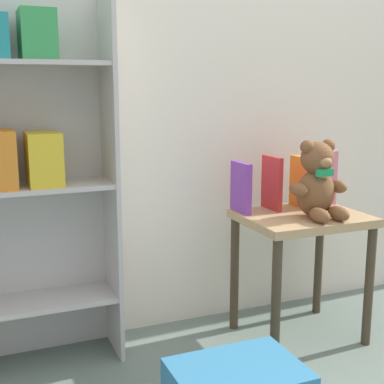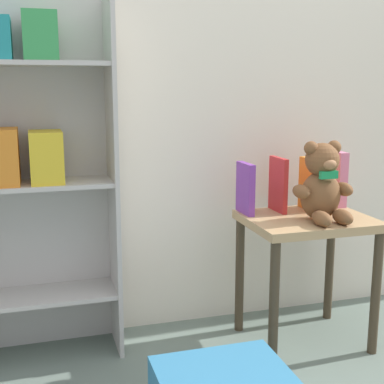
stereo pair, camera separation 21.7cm
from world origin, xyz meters
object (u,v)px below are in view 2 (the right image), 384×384
display_table (306,240)px  book_standing_purple (245,188)px  book_standing_pink (338,179)px  bookshelf_side (25,160)px  teddy_bear (322,185)px  book_standing_orange (310,184)px  book_standing_red (278,185)px

display_table → book_standing_purple: book_standing_purple is taller
book_standing_pink → bookshelf_side: bearing=178.3°
teddy_bear → book_standing_orange: bearing=74.7°
display_table → book_standing_purple: 0.35m
display_table → teddy_bear: (0.02, -0.07, 0.25)m
teddy_bear → book_standing_red: (-0.10, 0.20, -0.03)m
book_standing_purple → book_standing_orange: size_ratio=0.96×
bookshelf_side → book_standing_red: (1.07, -0.10, -0.14)m
bookshelf_side → teddy_bear: size_ratio=4.45×
display_table → book_standing_orange: size_ratio=2.45×
book_standing_red → teddy_bear: bearing=-64.1°
book_standing_purple → bookshelf_side: bearing=172.3°
teddy_bear → book_standing_purple: teddy_bear is taller
book_standing_orange → book_standing_pink: (0.16, 0.02, 0.01)m
book_standing_pink → book_standing_purple: bearing=-176.3°
book_standing_red → book_standing_orange: (0.16, -0.01, -0.00)m
bookshelf_side → book_standing_pink: (1.38, -0.09, -0.13)m
display_table → book_standing_pink: bearing=32.8°
display_table → book_standing_orange: bearing=58.4°
book_standing_purple → book_standing_red: bearing=-1.6°
teddy_bear → book_standing_purple: size_ratio=1.48×
book_standing_orange → book_standing_pink: book_standing_pink is taller
bookshelf_side → book_standing_purple: 0.93m
bookshelf_side → book_standing_orange: bookshelf_side is taller
book_standing_purple → book_standing_orange: (0.31, -0.01, 0.01)m
book_standing_purple → book_standing_pink: (0.47, 0.02, 0.02)m
bookshelf_side → teddy_bear: bookshelf_side is taller
bookshelf_side → teddy_bear: bearing=-14.5°
bookshelf_side → book_standing_orange: (1.23, -0.11, -0.14)m
bookshelf_side → display_table: bookshelf_side is taller
book_standing_orange → bookshelf_side: bearing=173.2°
bookshelf_side → teddy_bear: (1.17, -0.30, -0.11)m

